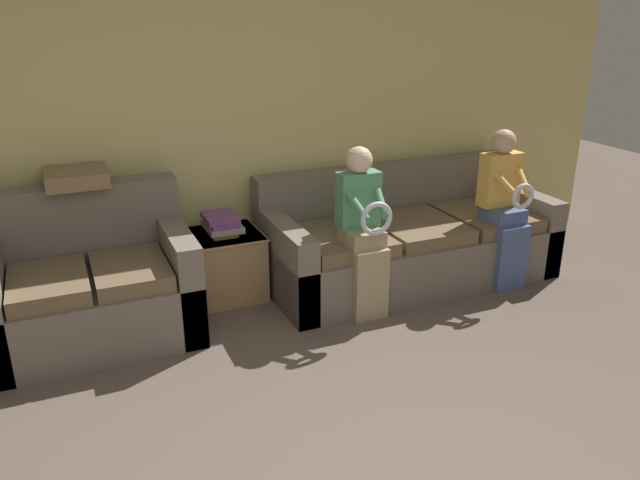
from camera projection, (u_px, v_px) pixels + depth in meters
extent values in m
cube|color=#DBCC7F|center=(204.00, 122.00, 4.59)|extent=(7.41, 0.06, 2.55)
cube|color=#70665B|center=(408.00, 254.00, 5.01)|extent=(2.29, 0.98, 0.40)
cube|color=#70665B|center=(386.00, 191.00, 5.19)|extent=(2.29, 0.20, 0.45)
cube|color=#70665B|center=(284.00, 262.00, 4.57)|extent=(0.16, 0.98, 0.63)
cube|color=#70665B|center=(515.00, 224.00, 5.37)|extent=(0.16, 0.98, 0.63)
cube|color=brown|center=(340.00, 240.00, 4.59)|extent=(0.62, 0.74, 0.11)
cube|color=brown|center=(416.00, 228.00, 4.83)|extent=(0.62, 0.74, 0.11)
cube|color=brown|center=(485.00, 217.00, 5.08)|extent=(0.62, 0.74, 0.11)
cube|color=#70665B|center=(94.00, 309.00, 4.10)|extent=(1.30, 0.89, 0.42)
cube|color=#70665B|center=(81.00, 224.00, 4.23)|extent=(1.30, 0.20, 0.55)
cube|color=#70665B|center=(179.00, 275.00, 4.27)|extent=(0.16, 0.89, 0.69)
cube|color=brown|center=(48.00, 284.00, 3.83)|extent=(0.46, 0.65, 0.11)
cube|color=brown|center=(131.00, 272.00, 4.02)|extent=(0.46, 0.65, 0.11)
cube|color=tan|center=(370.00, 285.00, 4.34)|extent=(0.25, 0.10, 0.51)
cube|color=tan|center=(362.00, 236.00, 4.35)|extent=(0.25, 0.28, 0.11)
cube|color=#4C8E66|center=(358.00, 199.00, 4.32)|extent=(0.30, 0.14, 0.39)
sphere|color=beige|center=(359.00, 160.00, 4.22)|extent=(0.19, 0.19, 0.19)
torus|color=silver|center=(376.00, 219.00, 4.11)|extent=(0.24, 0.04, 0.24)
cylinder|color=#4C8E66|center=(355.00, 202.00, 4.16)|extent=(0.11, 0.31, 0.22)
cylinder|color=#4C8E66|center=(380.00, 199.00, 4.23)|extent=(0.11, 0.31, 0.22)
cube|color=#475B8E|center=(510.00, 258.00, 4.80)|extent=(0.27, 0.10, 0.51)
cube|color=#475B8E|center=(502.00, 214.00, 4.81)|extent=(0.27, 0.28, 0.11)
cube|color=gold|center=(500.00, 179.00, 4.78)|extent=(0.31, 0.14, 0.41)
sphere|color=tan|center=(504.00, 142.00, 4.67)|extent=(0.19, 0.19, 0.19)
torus|color=silver|center=(523.00, 196.00, 4.57)|extent=(0.20, 0.04, 0.20)
cylinder|color=gold|center=(502.00, 181.00, 4.61)|extent=(0.13, 0.31, 0.23)
cylinder|color=gold|center=(522.00, 178.00, 4.68)|extent=(0.13, 0.31, 0.23)
cube|color=#9E7A51|center=(225.00, 265.00, 4.68)|extent=(0.53, 0.51, 0.50)
cube|color=tan|center=(223.00, 235.00, 4.60)|extent=(0.55, 0.53, 0.02)
cube|color=gold|center=(221.00, 231.00, 4.60)|extent=(0.18, 0.28, 0.03)
cube|color=gray|center=(223.00, 226.00, 4.58)|extent=(0.25, 0.32, 0.05)
cube|color=#7A4284|center=(221.00, 222.00, 4.55)|extent=(0.19, 0.28, 0.04)
cube|color=#7A4284|center=(220.00, 217.00, 4.55)|extent=(0.23, 0.29, 0.04)
cube|color=#846B4C|center=(76.00, 177.00, 4.12)|extent=(0.39, 0.39, 0.10)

